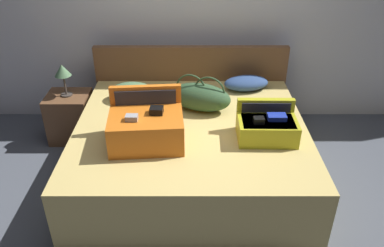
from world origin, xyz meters
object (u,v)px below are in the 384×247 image
at_px(duffel_bag, 202,97).
at_px(pillow_near_headboard, 248,83).
at_px(hard_case_medium, 268,127).
at_px(nightstand, 72,117).
at_px(bed, 192,151).
at_px(hard_case_large, 148,126).
at_px(pillow_center_head, 134,92).
at_px(table_lamp, 64,72).

bearing_deg(duffel_bag, pillow_near_headboard, 42.00).
bearing_deg(hard_case_medium, pillow_near_headboard, 94.14).
bearing_deg(nightstand, duffel_bag, -15.72).
xyz_separation_m(duffel_bag, nightstand, (-1.38, 0.39, -0.44)).
xyz_separation_m(bed, nightstand, (-1.29, 0.69, -0.02)).
bearing_deg(hard_case_medium, duffel_bag, 137.85).
distance_m(bed, duffel_bag, 0.52).
bearing_deg(hard_case_large, pillow_near_headboard, 42.75).
relative_size(hard_case_large, duffel_bag, 0.96).
height_order(bed, pillow_center_head, pillow_center_head).
distance_m(pillow_near_headboard, pillow_center_head, 1.17).
bearing_deg(pillow_center_head, bed, -40.61).
bearing_deg(nightstand, hard_case_large, -45.64).
relative_size(hard_case_medium, duffel_bag, 0.75).
xyz_separation_m(hard_case_large, duffel_bag, (0.44, 0.57, -0.02)).
bearing_deg(hard_case_large, pillow_center_head, 101.41).
distance_m(duffel_bag, pillow_center_head, 0.69).
distance_m(pillow_center_head, table_lamp, 0.75).
height_order(hard_case_large, duffel_bag, hard_case_large).
relative_size(bed, pillow_center_head, 4.63).
relative_size(nightstand, table_lamp, 1.51).
bearing_deg(bed, duffel_bag, 73.62).
xyz_separation_m(hard_case_medium, duffel_bag, (-0.54, 0.50, 0.02)).
bearing_deg(duffel_bag, hard_case_large, -127.95).
height_order(hard_case_medium, nightstand, hard_case_medium).
bearing_deg(pillow_near_headboard, pillow_center_head, -168.13).
xyz_separation_m(hard_case_medium, pillow_center_head, (-1.20, 0.70, -0.02)).
height_order(hard_case_medium, pillow_center_head, hard_case_medium).
bearing_deg(bed, pillow_center_head, 139.39).
relative_size(duffel_bag, table_lamp, 1.89).
height_order(nightstand, table_lamp, table_lamp).
xyz_separation_m(bed, pillow_center_head, (-0.58, 0.49, 0.37)).
distance_m(bed, pillow_center_head, 0.84).
bearing_deg(hard_case_large, bed, 32.80).
bearing_deg(hard_case_large, hard_case_medium, -0.65).
distance_m(duffel_bag, nightstand, 1.50).
height_order(pillow_near_headboard, pillow_center_head, pillow_center_head).
bearing_deg(duffel_bag, pillow_center_head, 163.54).
bearing_deg(table_lamp, hard_case_large, -45.64).
bearing_deg(pillow_near_headboard, nightstand, -178.52).
distance_m(bed, nightstand, 1.46).
distance_m(hard_case_large, hard_case_medium, 0.99).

